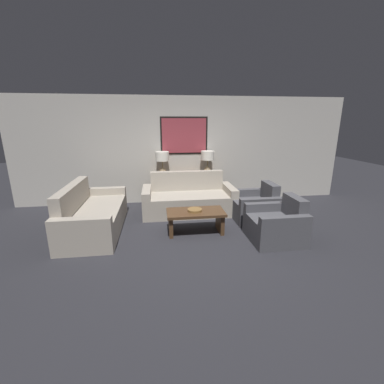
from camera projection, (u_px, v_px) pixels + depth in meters
ground_plane at (199, 242)px, 4.51m from camera, size 20.00×20.00×0.00m
back_wall at (184, 150)px, 6.54m from camera, size 8.41×0.12×2.65m
console_table at (185, 189)px, 6.55m from camera, size 1.65×0.37×0.75m
table_lamp_left at (162, 159)px, 6.26m from camera, size 0.33×0.33×0.58m
table_lamp_right at (208, 158)px, 6.41m from camera, size 0.33×0.33×0.58m
couch_by_back_wall at (189, 200)px, 5.91m from camera, size 2.07×0.94×0.91m
couch_by_side at (93, 216)px, 4.92m from camera, size 0.94×2.07×0.91m
coffee_table at (196, 217)px, 4.82m from camera, size 1.08×0.56×0.43m
decorative_bowl at (195, 210)px, 4.78m from camera, size 0.27×0.27×0.04m
armchair_near_back_wall at (255, 207)px, 5.48m from camera, size 0.86×0.87×0.79m
armchair_near_camera at (276, 225)px, 4.52m from camera, size 0.86×0.87×0.79m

